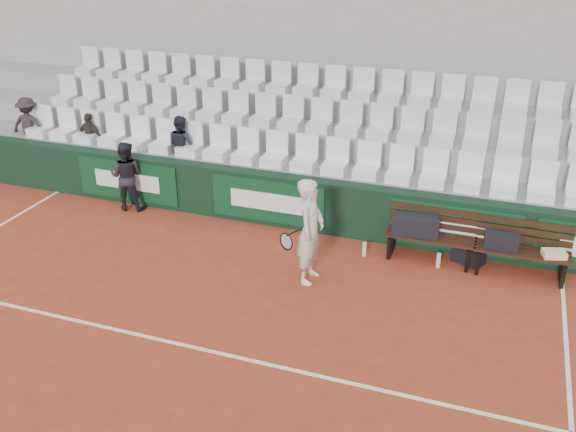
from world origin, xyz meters
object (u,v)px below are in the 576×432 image
(bench_right, at_px, (520,263))
(water_bottle_near, at_px, (364,249))
(bench_left, at_px, (429,248))
(water_bottle_far, at_px, (438,260))
(tennis_player, at_px, (310,231))
(ball_kid, at_px, (127,176))
(sports_bag_left, at_px, (415,225))
(sports_bag_ground, at_px, (468,254))
(spectator_c, at_px, (180,123))
(spectator_b, at_px, (88,117))
(spectator_a, at_px, (26,105))
(sports_bag_right, at_px, (501,241))

(bench_right, bearing_deg, water_bottle_near, -175.03)
(bench_left, xyz_separation_m, water_bottle_near, (-1.07, -0.25, -0.10))
(bench_left, distance_m, water_bottle_far, 0.30)
(bench_right, bearing_deg, tennis_player, -158.21)
(ball_kid, bearing_deg, sports_bag_left, 168.45)
(tennis_player, bearing_deg, sports_bag_ground, 30.92)
(bench_right, distance_m, tennis_player, 3.50)
(bench_left, height_order, spectator_c, spectator_c)
(bench_right, relative_size, tennis_player, 0.86)
(ball_kid, relative_size, spectator_c, 1.15)
(sports_bag_left, distance_m, water_bottle_far, 0.70)
(bench_right, relative_size, sports_bag_ground, 2.95)
(water_bottle_near, relative_size, spectator_b, 0.24)
(water_bottle_far, bearing_deg, sports_bag_left, 157.31)
(tennis_player, height_order, spectator_b, spectator_b)
(sports_bag_left, height_order, spectator_a, spectator_a)
(bench_right, distance_m, water_bottle_far, 1.30)
(sports_bag_left, height_order, water_bottle_near, sports_bag_left)
(bench_right, height_order, tennis_player, tennis_player)
(bench_left, distance_m, spectator_c, 5.42)
(water_bottle_far, relative_size, tennis_player, 0.15)
(sports_bag_left, height_order, sports_bag_ground, sports_bag_left)
(bench_left, relative_size, sports_bag_left, 1.95)
(bench_right, xyz_separation_m, water_bottle_near, (-2.54, -0.22, -0.10))
(spectator_b, height_order, spectator_c, spectator_c)
(tennis_player, bearing_deg, spectator_c, 146.77)
(sports_bag_left, relative_size, spectator_a, 0.62)
(spectator_c, bearing_deg, sports_bag_left, -169.67)
(bench_left, height_order, tennis_player, tennis_player)
(sports_bag_ground, xyz_separation_m, spectator_c, (-5.80, 0.83, 1.45))
(sports_bag_right, height_order, water_bottle_near, sports_bag_right)
(spectator_a, bearing_deg, spectator_b, 169.07)
(sports_bag_left, xyz_separation_m, spectator_b, (-7.04, 0.97, 0.91))
(bench_right, xyz_separation_m, spectator_c, (-6.63, 0.97, 1.38))
(sports_bag_ground, distance_m, ball_kid, 6.62)
(water_bottle_far, distance_m, spectator_a, 9.26)
(spectator_b, bearing_deg, spectator_a, 5.83)
(bench_left, height_order, water_bottle_far, bench_left)
(ball_kid, xyz_separation_m, spectator_b, (-1.35, 0.84, 0.83))
(sports_bag_right, xyz_separation_m, sports_bag_ground, (-0.48, 0.16, -0.42))
(sports_bag_left, relative_size, spectator_c, 0.64)
(sports_bag_ground, bearing_deg, tennis_player, -149.08)
(sports_bag_ground, bearing_deg, ball_kid, -179.94)
(bench_left, height_order, sports_bag_left, sports_bag_left)
(sports_bag_ground, bearing_deg, sports_bag_right, -18.28)
(ball_kid, bearing_deg, bench_left, 168.77)
(bench_left, xyz_separation_m, sports_bag_ground, (0.64, 0.11, -0.07))
(bench_right, bearing_deg, spectator_a, 174.63)
(bench_right, distance_m, spectator_b, 8.93)
(bench_left, height_order, ball_kid, ball_kid)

